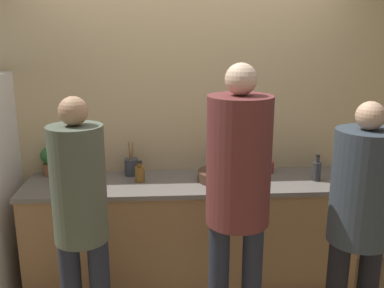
{
  "coord_description": "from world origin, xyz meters",
  "views": [
    {
      "loc": [
        -0.19,
        -2.81,
        2.02
      ],
      "look_at": [
        0.0,
        0.14,
        1.25
      ],
      "focal_mm": 40.0,
      "sensor_mm": 36.0,
      "label": 1
    }
  ],
  "objects_px": {
    "person_center": "(238,184)",
    "bottle_amber": "(140,173)",
    "cup_red": "(268,167)",
    "utensil_crock": "(131,166)",
    "bottle_red": "(94,165)",
    "person_right": "(360,210)",
    "potted_plant": "(50,160)",
    "fruit_bowl": "(219,175)",
    "bottle_dark": "(317,170)",
    "person_left": "(80,212)"
  },
  "relations": [
    {
      "from": "bottle_dark",
      "to": "potted_plant",
      "type": "distance_m",
      "value": 2.12
    },
    {
      "from": "person_left",
      "to": "bottle_dark",
      "type": "distance_m",
      "value": 1.82
    },
    {
      "from": "bottle_dark",
      "to": "bottle_red",
      "type": "bearing_deg",
      "value": 173.81
    },
    {
      "from": "fruit_bowl",
      "to": "cup_red",
      "type": "xyz_separation_m",
      "value": [
        0.43,
        0.17,
        0.0
      ]
    },
    {
      "from": "utensil_crock",
      "to": "bottle_red",
      "type": "relative_size",
      "value": 1.09
    },
    {
      "from": "person_right",
      "to": "bottle_red",
      "type": "relative_size",
      "value": 6.53
    },
    {
      "from": "bottle_amber",
      "to": "cup_red",
      "type": "height_order",
      "value": "bottle_amber"
    },
    {
      "from": "bottle_red",
      "to": "fruit_bowl",
      "type": "bearing_deg",
      "value": -8.15
    },
    {
      "from": "person_right",
      "to": "potted_plant",
      "type": "distance_m",
      "value": 2.34
    },
    {
      "from": "utensil_crock",
      "to": "bottle_dark",
      "type": "distance_m",
      "value": 1.47
    },
    {
      "from": "utensil_crock",
      "to": "bottle_dark",
      "type": "height_order",
      "value": "utensil_crock"
    },
    {
      "from": "fruit_bowl",
      "to": "potted_plant",
      "type": "bearing_deg",
      "value": 170.87
    },
    {
      "from": "fruit_bowl",
      "to": "potted_plant",
      "type": "distance_m",
      "value": 1.37
    },
    {
      "from": "cup_red",
      "to": "person_center",
      "type": "bearing_deg",
      "value": -114.29
    },
    {
      "from": "bottle_red",
      "to": "cup_red",
      "type": "distance_m",
      "value": 1.41
    },
    {
      "from": "person_right",
      "to": "potted_plant",
      "type": "height_order",
      "value": "person_right"
    },
    {
      "from": "bottle_amber",
      "to": "bottle_red",
      "type": "relative_size",
      "value": 0.65
    },
    {
      "from": "bottle_dark",
      "to": "bottle_amber",
      "type": "bearing_deg",
      "value": 177.24
    },
    {
      "from": "fruit_bowl",
      "to": "cup_red",
      "type": "height_order",
      "value": "fruit_bowl"
    },
    {
      "from": "utensil_crock",
      "to": "bottle_dark",
      "type": "relative_size",
      "value": 1.31
    },
    {
      "from": "potted_plant",
      "to": "fruit_bowl",
      "type": "bearing_deg",
      "value": -9.13
    },
    {
      "from": "person_left",
      "to": "fruit_bowl",
      "type": "height_order",
      "value": "person_left"
    },
    {
      "from": "person_left",
      "to": "cup_red",
      "type": "xyz_separation_m",
      "value": [
        1.36,
        0.91,
        -0.04
      ]
    },
    {
      "from": "bottle_amber",
      "to": "potted_plant",
      "type": "relative_size",
      "value": 0.69
    },
    {
      "from": "bottle_amber",
      "to": "cup_red",
      "type": "distance_m",
      "value": 1.06
    },
    {
      "from": "utensil_crock",
      "to": "bottle_red",
      "type": "bearing_deg",
      "value": -173.27
    },
    {
      "from": "person_left",
      "to": "bottle_amber",
      "type": "relative_size",
      "value": 10.25
    },
    {
      "from": "person_left",
      "to": "person_right",
      "type": "xyz_separation_m",
      "value": [
        1.67,
        -0.1,
        0.01
      ]
    },
    {
      "from": "bottle_amber",
      "to": "cup_red",
      "type": "xyz_separation_m",
      "value": [
        1.05,
        0.15,
        -0.02
      ]
    },
    {
      "from": "person_right",
      "to": "fruit_bowl",
      "type": "height_order",
      "value": "person_right"
    },
    {
      "from": "potted_plant",
      "to": "cup_red",
      "type": "bearing_deg",
      "value": -1.56
    },
    {
      "from": "person_left",
      "to": "person_center",
      "type": "bearing_deg",
      "value": -0.1
    },
    {
      "from": "bottle_red",
      "to": "person_center",
      "type": "bearing_deg",
      "value": -41.46
    },
    {
      "from": "fruit_bowl",
      "to": "bottle_dark",
      "type": "bearing_deg",
      "value": -3.63
    },
    {
      "from": "bottle_amber",
      "to": "person_center",
      "type": "bearing_deg",
      "value": -50.2
    },
    {
      "from": "person_left",
      "to": "person_center",
      "type": "relative_size",
      "value": 0.9
    },
    {
      "from": "person_right",
      "to": "bottle_red",
      "type": "bearing_deg",
      "value": 150.39
    },
    {
      "from": "person_center",
      "to": "bottle_red",
      "type": "height_order",
      "value": "person_center"
    },
    {
      "from": "bottle_amber",
      "to": "bottle_dark",
      "type": "bearing_deg",
      "value": -2.76
    },
    {
      "from": "cup_red",
      "to": "potted_plant",
      "type": "distance_m",
      "value": 1.78
    },
    {
      "from": "utensil_crock",
      "to": "bottle_amber",
      "type": "xyz_separation_m",
      "value": [
        0.08,
        -0.16,
        -0.01
      ]
    },
    {
      "from": "person_center",
      "to": "cup_red",
      "type": "bearing_deg",
      "value": 65.71
    },
    {
      "from": "person_center",
      "to": "bottle_dark",
      "type": "bearing_deg",
      "value": 43.12
    },
    {
      "from": "bottle_amber",
      "to": "potted_plant",
      "type": "bearing_deg",
      "value": 164.79
    },
    {
      "from": "bottle_dark",
      "to": "potted_plant",
      "type": "height_order",
      "value": "potted_plant"
    },
    {
      "from": "person_center",
      "to": "bottle_amber",
      "type": "xyz_separation_m",
      "value": [
        -0.63,
        0.76,
        -0.18
      ]
    },
    {
      "from": "utensil_crock",
      "to": "bottle_amber",
      "type": "bearing_deg",
      "value": -63.8
    },
    {
      "from": "bottle_dark",
      "to": "person_right",
      "type": "bearing_deg",
      "value": -91.1
    },
    {
      "from": "fruit_bowl",
      "to": "bottle_amber",
      "type": "relative_size",
      "value": 2.06
    },
    {
      "from": "person_left",
      "to": "utensil_crock",
      "type": "distance_m",
      "value": 0.95
    }
  ]
}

